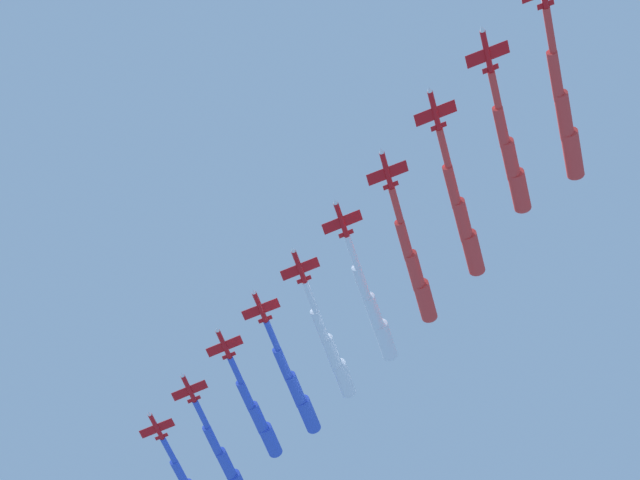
{
  "coord_description": "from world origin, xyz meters",
  "views": [
    {
      "loc": [
        161.02,
        -13.4,
        -34.78
      ],
      "look_at": [
        0.0,
        0.0,
        152.02
      ],
      "focal_mm": 66.81,
      "sensor_mm": 36.0,
      "label": 1
    }
  ],
  "objects_px": {
    "jet_port_inner": "(510,157)",
    "jet_port_outer": "(332,352)",
    "jet_starboard_outer": "(296,389)",
    "jet_trail_port": "(258,417)",
    "jet_starboard_inner": "(463,219)",
    "jet_starboard_mid": "(374,311)",
    "jet_trail_starboard": "(227,464)",
    "jet_port_mid": "(415,270)",
    "jet_lead": "(564,114)"
  },
  "relations": [
    {
      "from": "jet_port_inner",
      "to": "jet_port_outer",
      "type": "distance_m",
      "value": 63.9
    },
    {
      "from": "jet_starboard_outer",
      "to": "jet_trail_port",
      "type": "height_order",
      "value": "jet_trail_port"
    },
    {
      "from": "jet_port_inner",
      "to": "jet_starboard_inner",
      "type": "relative_size",
      "value": 0.91
    },
    {
      "from": "jet_port_inner",
      "to": "jet_port_outer",
      "type": "height_order",
      "value": "jet_port_inner"
    },
    {
      "from": "jet_starboard_mid",
      "to": "jet_trail_starboard",
      "type": "relative_size",
      "value": 0.94
    },
    {
      "from": "jet_starboard_inner",
      "to": "jet_port_outer",
      "type": "distance_m",
      "value": 46.3
    },
    {
      "from": "jet_port_mid",
      "to": "jet_trail_starboard",
      "type": "relative_size",
      "value": 0.95
    },
    {
      "from": "jet_port_inner",
      "to": "jet_trail_starboard",
      "type": "bearing_deg",
      "value": -152.14
    },
    {
      "from": "jet_starboard_inner",
      "to": "jet_port_mid",
      "type": "bearing_deg",
      "value": -148.17
    },
    {
      "from": "jet_starboard_outer",
      "to": "jet_port_inner",
      "type": "bearing_deg",
      "value": 27.82
    },
    {
      "from": "jet_lead",
      "to": "jet_trail_starboard",
      "type": "relative_size",
      "value": 0.99
    },
    {
      "from": "jet_trail_port",
      "to": "jet_port_mid",
      "type": "bearing_deg",
      "value": 29.79
    },
    {
      "from": "jet_port_inner",
      "to": "jet_lead",
      "type": "bearing_deg",
      "value": 39.37
    },
    {
      "from": "jet_trail_port",
      "to": "jet_port_outer",
      "type": "bearing_deg",
      "value": 30.21
    },
    {
      "from": "jet_port_mid",
      "to": "jet_starboard_outer",
      "type": "relative_size",
      "value": 1.0
    },
    {
      "from": "jet_starboard_mid",
      "to": "jet_starboard_outer",
      "type": "distance_m",
      "value": 31.64
    },
    {
      "from": "jet_port_mid",
      "to": "jet_port_outer",
      "type": "bearing_deg",
      "value": -150.62
    },
    {
      "from": "jet_lead",
      "to": "jet_port_inner",
      "type": "height_order",
      "value": "jet_lead"
    },
    {
      "from": "jet_starboard_mid",
      "to": "jet_starboard_outer",
      "type": "relative_size",
      "value": 0.99
    },
    {
      "from": "jet_port_mid",
      "to": "jet_trail_port",
      "type": "bearing_deg",
      "value": -150.21
    },
    {
      "from": "jet_port_inner",
      "to": "jet_trail_starboard",
      "type": "distance_m",
      "value": 112.33
    },
    {
      "from": "jet_starboard_inner",
      "to": "jet_trail_starboard",
      "type": "distance_m",
      "value": 94.7
    },
    {
      "from": "jet_starboard_inner",
      "to": "jet_port_outer",
      "type": "height_order",
      "value": "jet_starboard_inner"
    },
    {
      "from": "jet_trail_port",
      "to": "jet_trail_starboard",
      "type": "distance_m",
      "value": 17.87
    },
    {
      "from": "jet_starboard_inner",
      "to": "jet_trail_port",
      "type": "distance_m",
      "value": 77.04
    },
    {
      "from": "jet_port_mid",
      "to": "jet_port_inner",
      "type": "bearing_deg",
      "value": 26.89
    },
    {
      "from": "jet_port_outer",
      "to": "jet_trail_port",
      "type": "height_order",
      "value": "jet_trail_port"
    },
    {
      "from": "jet_port_inner",
      "to": "jet_port_mid",
      "type": "xyz_separation_m",
      "value": [
        -29.51,
        -14.96,
        -1.82
      ]
    },
    {
      "from": "jet_starboard_outer",
      "to": "jet_starboard_mid",
      "type": "bearing_deg",
      "value": 28.54
    },
    {
      "from": "jet_trail_port",
      "to": "jet_trail_starboard",
      "type": "relative_size",
      "value": 0.91
    },
    {
      "from": "jet_starboard_outer",
      "to": "jet_starboard_inner",
      "type": "bearing_deg",
      "value": 29.31
    },
    {
      "from": "jet_lead",
      "to": "jet_starboard_inner",
      "type": "height_order",
      "value": "jet_lead"
    },
    {
      "from": "jet_port_outer",
      "to": "jet_port_inner",
      "type": "bearing_deg",
      "value": 28.09
    },
    {
      "from": "jet_lead",
      "to": "jet_port_inner",
      "type": "distance_m",
      "value": 13.52
    },
    {
      "from": "jet_lead",
      "to": "jet_port_outer",
      "type": "xyz_separation_m",
      "value": [
        -66.8,
        -38.64,
        -1.91
      ]
    },
    {
      "from": "jet_port_mid",
      "to": "jet_trail_port",
      "type": "height_order",
      "value": "jet_trail_port"
    },
    {
      "from": "jet_starboard_outer",
      "to": "jet_trail_starboard",
      "type": "height_order",
      "value": "jet_starboard_outer"
    },
    {
      "from": "jet_starboard_inner",
      "to": "jet_starboard_mid",
      "type": "xyz_separation_m",
      "value": [
        -26.54,
        -15.39,
        -1.27
      ]
    },
    {
      "from": "jet_lead",
      "to": "jet_starboard_mid",
      "type": "xyz_separation_m",
      "value": [
        -53.33,
        -30.74,
        -2.05
      ]
    },
    {
      "from": "jet_lead",
      "to": "jet_trail_starboard",
      "type": "distance_m",
      "value": 125.58
    },
    {
      "from": "jet_starboard_mid",
      "to": "jet_port_outer",
      "type": "height_order",
      "value": "jet_port_outer"
    },
    {
      "from": "jet_trail_port",
      "to": "jet_trail_starboard",
      "type": "bearing_deg",
      "value": -157.01
    },
    {
      "from": "jet_starboard_mid",
      "to": "jet_trail_port",
      "type": "xyz_separation_m",
      "value": [
        -40.03,
        -23.36,
        2.64
      ]
    },
    {
      "from": "jet_port_outer",
      "to": "jet_starboard_outer",
      "type": "bearing_deg",
      "value": -153.25
    },
    {
      "from": "jet_starboard_mid",
      "to": "jet_starboard_outer",
      "type": "xyz_separation_m",
      "value": [
        -27.77,
        -15.11,
        1.29
      ]
    },
    {
      "from": "jet_port_mid",
      "to": "jet_starboard_mid",
      "type": "bearing_deg",
      "value": -151.65
    },
    {
      "from": "jet_port_inner",
      "to": "jet_starboard_inner",
      "type": "distance_m",
      "value": 17.71
    },
    {
      "from": "jet_port_mid",
      "to": "jet_port_outer",
      "type": "relative_size",
      "value": 1.02
    },
    {
      "from": "jet_port_inner",
      "to": "jet_port_outer",
      "type": "xyz_separation_m",
      "value": [
        -56.37,
        -30.08,
        -1.19
      ]
    },
    {
      "from": "jet_port_inner",
      "to": "jet_starboard_mid",
      "type": "height_order",
      "value": "jet_port_inner"
    }
  ]
}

